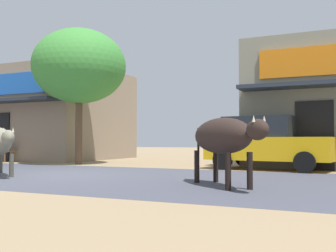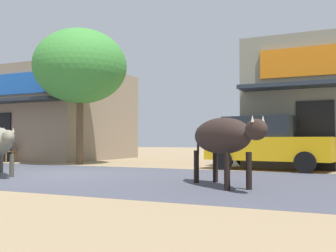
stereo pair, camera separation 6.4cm
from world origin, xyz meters
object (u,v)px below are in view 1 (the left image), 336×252
at_px(parked_hatchback_car, 268,142).
at_px(cow_far_dark, 223,137).
at_px(cafe_chair_near_tree, 7,150).
at_px(roadside_tree, 79,67).

xyz_separation_m(parked_hatchback_car, cow_far_dark, (0.05, -5.05, 0.14)).
height_order(cow_far_dark, cafe_chair_near_tree, cow_far_dark).
height_order(roadside_tree, cafe_chair_near_tree, roadside_tree).
bearing_deg(cafe_chair_near_tree, roadside_tree, -1.80).
height_order(parked_hatchback_car, cow_far_dark, parked_hatchback_car).
distance_m(roadside_tree, cafe_chair_near_tree, 4.93).
distance_m(parked_hatchback_car, cafe_chair_near_tree, 10.75).
bearing_deg(cow_far_dark, cafe_chair_near_tree, 155.68).
relative_size(parked_hatchback_car, cow_far_dark, 1.74).
xyz_separation_m(roadside_tree, parked_hatchback_car, (7.00, 0.29, -2.87)).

